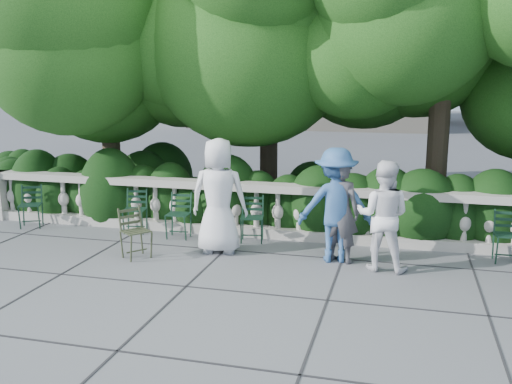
% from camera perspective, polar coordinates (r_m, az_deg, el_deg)
% --- Properties ---
extents(ground, '(90.00, 90.00, 0.00)m').
position_cam_1_polar(ground, '(8.94, -1.64, -7.53)').
color(ground, '#52545A').
rests_on(ground, ground).
extents(balustrade, '(12.00, 0.44, 1.00)m').
position_cam_1_polar(balustrade, '(10.48, 1.11, -1.92)').
color(balustrade, '#9E998E').
rests_on(balustrade, ground).
extents(shrub_hedge, '(15.00, 2.60, 1.70)m').
position_cam_1_polar(shrub_hedge, '(11.73, 2.49, -2.93)').
color(shrub_hedge, black).
rests_on(shrub_hedge, ground).
extents(tree_canopy, '(15.04, 6.52, 6.78)m').
position_cam_1_polar(tree_canopy, '(11.48, 6.37, 16.63)').
color(tree_canopy, '#3F3023').
rests_on(tree_canopy, ground).
extents(chair_a, '(0.47, 0.51, 0.84)m').
position_cam_1_polar(chair_a, '(10.48, -7.96, -4.78)').
color(chair_a, black).
rests_on(chair_a, ground).
extents(chair_b, '(0.60, 0.62, 0.84)m').
position_cam_1_polar(chair_b, '(11.97, -21.63, -3.44)').
color(chair_b, black).
rests_on(chair_b, ground).
extents(chair_c, '(0.53, 0.56, 0.84)m').
position_cam_1_polar(chair_c, '(10.98, -12.13, -4.17)').
color(chair_c, black).
rests_on(chair_c, ground).
extents(chair_d, '(0.52, 0.55, 0.84)m').
position_cam_1_polar(chair_d, '(10.14, -0.46, -5.22)').
color(chair_d, black).
rests_on(chair_d, ground).
extents(chair_e, '(0.45, 0.49, 0.84)m').
position_cam_1_polar(chair_e, '(9.86, 23.85, -6.70)').
color(chair_e, black).
rests_on(chair_e, ground).
extents(chair_weathered, '(0.65, 0.64, 0.84)m').
position_cam_1_polar(chair_weathered, '(9.46, -11.41, -6.68)').
color(chair_weathered, black).
rests_on(chair_weathered, ground).
extents(person_businessman, '(1.00, 0.70, 1.93)m').
position_cam_1_polar(person_businessman, '(9.47, -3.75, -0.40)').
color(person_businessman, silver).
rests_on(person_businessman, ground).
extents(person_woman_grey, '(0.70, 0.57, 1.64)m').
position_cam_1_polar(person_woman_grey, '(9.09, 8.53, -1.93)').
color(person_woman_grey, '#3F3F44').
rests_on(person_woman_grey, ground).
extents(person_casual_man, '(0.89, 0.73, 1.69)m').
position_cam_1_polar(person_casual_man, '(8.83, 12.58, -2.33)').
color(person_casual_man, white).
rests_on(person_casual_man, ground).
extents(person_older_blue, '(1.30, 0.92, 1.83)m').
position_cam_1_polar(person_older_blue, '(9.10, 7.96, -1.31)').
color(person_older_blue, '#305992').
rests_on(person_older_blue, ground).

